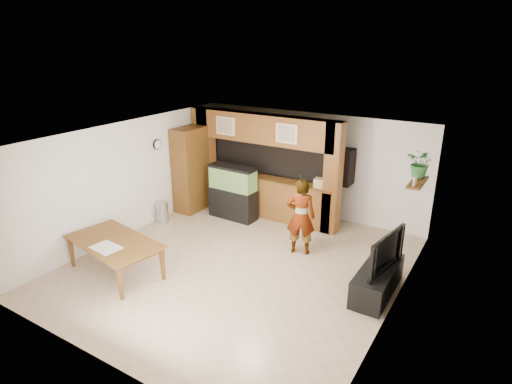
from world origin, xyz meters
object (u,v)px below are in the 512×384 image
Objects in this scene: aquarium at (233,193)px; person at (301,217)px; dining_table at (114,258)px; pantry_cabinet at (191,170)px; television at (381,250)px.

aquarium is 2.40m from person.
pantry_cabinet is at bearing 114.22° from dining_table.
pantry_cabinet is at bearing -173.77° from aquarium.
television is at bearing 33.79° from dining_table.
aquarium is 0.82× the size of person.
pantry_cabinet is at bearing 85.45° from television.
dining_table is at bearing 123.72° from television.
aquarium reaches higher than television.
pantry_cabinet reaches higher than television.
person is (2.25, -0.81, 0.16)m from aquarium.
person is 3.78m from dining_table.
pantry_cabinet reaches higher than person.
pantry_cabinet is 3.58m from person.
person reaches higher than aquarium.
television is 0.73× the size of person.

